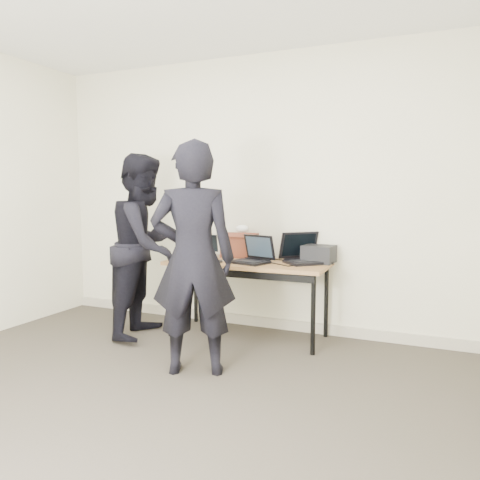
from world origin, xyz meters
The scene contains 13 objects.
room centered at (0.00, 0.00, 1.35)m, with size 4.60×4.60×2.80m.
desk centered at (0.06, 1.88, 0.66)m, with size 1.51×0.68×0.72m.
laptop_beige centered at (-0.45, 1.91, 0.77)m, with size 0.31×0.30×0.24m.
laptop_center centered at (0.13, 1.84, 0.78)m, with size 0.40×0.39×0.25m.
laptop_right centered at (0.56, 2.03, 0.78)m, with size 0.52×0.52×0.28m.
leather_satchel centered at (-0.12, 2.11, 0.85)m, with size 0.38×0.23×0.25m.
tissue centered at (-0.09, 2.11, 1.00)m, with size 0.13×0.10×0.08m, color white.
equipment_box centered at (0.69, 2.07, 0.80)m, with size 0.28×0.23×0.16m, color black.
power_brick centered at (-0.16, 1.71, 0.73)m, with size 0.07×0.04×0.03m, color black.
cables centered at (0.10, 1.87, 0.72)m, with size 1.15×0.41×0.01m.
person_typist centered at (0.01, 0.92, 0.87)m, with size 0.64×0.42×1.74m, color black.
person_observer centered at (-0.87, 1.57, 0.86)m, with size 0.84×0.65×1.72m, color black.
baseboard centered at (0.00, 2.23, 0.05)m, with size 4.50×0.03×0.10m, color #B3AA94.
Camera 1 is at (1.70, -2.11, 1.38)m, focal length 35.00 mm.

